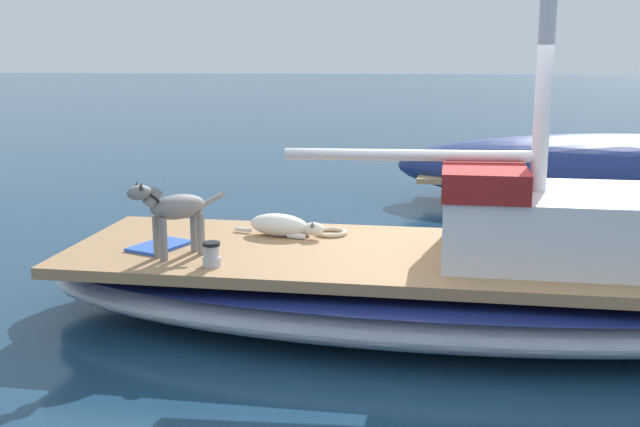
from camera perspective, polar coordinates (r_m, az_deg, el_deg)
ground_plane at (r=7.32m, az=7.89°, el=-7.89°), size 120.00×120.00×0.00m
sailboat_main at (r=7.22m, az=7.97°, el=-5.39°), size 3.07×7.41×0.66m
cabin_house at (r=7.10m, az=17.17°, el=-0.51°), size 1.57×2.32×0.84m
dog_grey at (r=6.97m, az=-10.63°, el=0.24°), size 0.68×0.76×0.70m
dog_white at (r=7.67m, az=-2.76°, el=-0.88°), size 0.41×0.94×0.22m
deck_winch at (r=6.70m, az=-7.89°, el=-3.01°), size 0.16×0.16×0.21m
coiled_rope at (r=7.75m, az=0.80°, el=-1.37°), size 0.32×0.32×0.04m
deck_towel at (r=7.41m, az=-11.59°, el=-2.33°), size 0.66×0.56×0.03m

